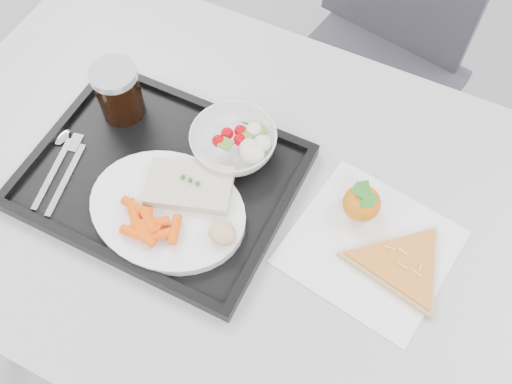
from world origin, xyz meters
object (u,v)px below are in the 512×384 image
object	(u,v)px
pizza_slice	(402,265)
cola_glass	(118,91)
table	(237,213)
tangerine	(362,203)
dinner_plate	(168,210)
tray	(161,178)
salad_bowl	(234,142)
chair	(379,45)

from	to	relation	value
pizza_slice	cola_glass	bearing A→B (deg)	173.47
table	tangerine	bearing A→B (deg)	16.76
dinner_plate	cola_glass	distance (m)	0.24
tray	salad_bowl	distance (m)	0.14
cola_glass	tangerine	world-z (taller)	cola_glass
cola_glass	pizza_slice	distance (m)	0.57
table	tray	world-z (taller)	tray
tray	salad_bowl	world-z (taller)	salad_bowl
cola_glass	pizza_slice	xyz separation A→B (m)	(0.57, -0.06, -0.06)
chair	dinner_plate	xyz separation A→B (m)	(-0.14, -0.75, 0.24)
tray	tangerine	world-z (taller)	tangerine
salad_bowl	tangerine	world-z (taller)	tangerine
chair	cola_glass	size ratio (longest dim) A/B	8.61
table	pizza_slice	world-z (taller)	pizza_slice
cola_glass	tangerine	xyz separation A→B (m)	(0.47, -0.00, -0.04)
chair	tangerine	xyz separation A→B (m)	(0.14, -0.60, 0.25)
chair	pizza_slice	distance (m)	0.74
dinner_plate	salad_bowl	distance (m)	0.17
tray	cola_glass	size ratio (longest dim) A/B	4.17
cola_glass	tray	bearing A→B (deg)	-34.70
table	cola_glass	size ratio (longest dim) A/B	11.11
table	salad_bowl	xyz separation A→B (m)	(-0.04, 0.07, 0.11)
salad_bowl	tangerine	xyz separation A→B (m)	(0.24, -0.01, -0.00)
table	chair	world-z (taller)	chair
salad_bowl	cola_glass	size ratio (longest dim) A/B	1.41
chair	tray	distance (m)	0.75
chair	cola_glass	bearing A→B (deg)	-118.61
cola_glass	pizza_slice	size ratio (longest dim) A/B	0.42
chair	tray	size ratio (longest dim) A/B	2.07
dinner_plate	salad_bowl	bearing A→B (deg)	75.99
table	chair	size ratio (longest dim) A/B	1.29
pizza_slice	dinner_plate	bearing A→B (deg)	-167.48
dinner_plate	salad_bowl	size ratio (longest dim) A/B	1.78
table	tray	xyz separation A→B (m)	(-0.13, -0.03, 0.08)
cola_glass	dinner_plate	bearing A→B (deg)	-39.11
cola_glass	chair	bearing A→B (deg)	61.39
tray	cola_glass	bearing A→B (deg)	145.30
table	chair	xyz separation A→B (m)	(0.06, 0.66, -0.15)
chair	pizza_slice	bearing A→B (deg)	-70.23
dinner_plate	pizza_slice	bearing A→B (deg)	12.52
table	pizza_slice	size ratio (longest dim) A/B	4.69
table	dinner_plate	world-z (taller)	dinner_plate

